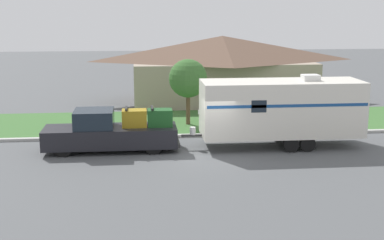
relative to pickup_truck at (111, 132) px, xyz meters
The scene contains 8 objects.
ground_plane 4.72m from the pickup_truck, 17.65° to the right, with size 120.00×120.00×0.00m, color #515456.
curb_strip 5.07m from the pickup_truck, 27.95° to the left, with size 80.00×0.30×0.14m.
lawn_strip 7.50m from the pickup_truck, 53.60° to the left, with size 80.00×7.00×0.03m.
house_across_street 14.78m from the pickup_truck, 60.40° to the left, with size 13.47×6.91×4.67m.
pickup_truck is the anchor object (origin of this frame).
travel_trailer 8.20m from the pickup_truck, ahead, with size 8.68×2.51×3.50m.
mailbox 5.63m from the pickup_truck, 33.55° to the left, with size 0.48×0.20×1.27m.
tree_in_yard 6.96m from the pickup_truck, 52.23° to the left, with size 2.19×2.19×3.79m.
Camera 1 is at (-3.12, -23.29, 6.68)m, focal length 50.00 mm.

